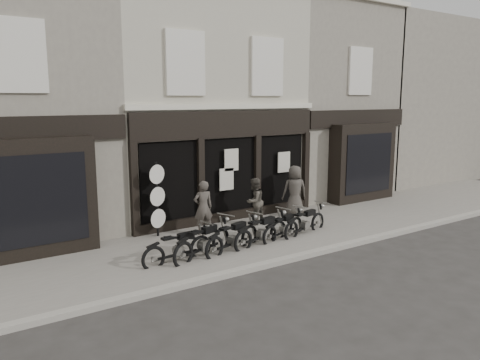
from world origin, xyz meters
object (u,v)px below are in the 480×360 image
motorcycle_4 (284,229)px  motorcycle_2 (233,240)px  motorcycle_1 (204,244)px  motorcycle_5 (305,225)px  motorcycle_0 (179,250)px  man_right (295,191)px  man_left (203,208)px  man_centre (254,201)px  motorcycle_3 (262,234)px  advert_sign_post (157,202)px

motorcycle_4 → motorcycle_2: bearing=168.9°
motorcycle_1 → motorcycle_5: motorcycle_1 is taller
motorcycle_1 → motorcycle_2: 0.93m
motorcycle_0 → motorcycle_1: motorcycle_1 is taller
motorcycle_0 → man_right: (5.64, 2.00, 0.64)m
man_left → man_centre: man_left is taller
motorcycle_3 → man_left: 2.11m
motorcycle_0 → man_centre: (3.73, 1.82, 0.51)m
motorcycle_3 → motorcycle_4: size_ratio=1.11×
motorcycle_2 → motorcycle_4: motorcycle_2 is taller
motorcycle_1 → motorcycle_4: (2.87, 0.11, -0.05)m
motorcycle_4 → motorcycle_1: bearing=166.8°
motorcycle_2 → motorcycle_5: 2.79m
motorcycle_5 → man_left: man_left is taller
motorcycle_0 → man_centre: size_ratio=1.33×
motorcycle_5 → man_left: bearing=134.8°
motorcycle_0 → motorcycle_5: motorcycle_0 is taller
motorcycle_5 → motorcycle_1: bearing=168.3°
man_centre → advert_sign_post: advert_sign_post is taller
motorcycle_4 → motorcycle_5: (0.86, -0.02, 0.01)m
motorcycle_1 → man_left: size_ratio=1.28×
motorcycle_3 → advert_sign_post: (-2.21, 2.39, 0.77)m
motorcycle_0 → motorcycle_1: bearing=-7.5°
motorcycle_0 → motorcycle_2: (1.66, -0.06, 0.01)m
motorcycle_4 → man_right: (2.04, 1.91, 0.65)m
motorcycle_1 → motorcycle_3: bearing=-20.4°
motorcycle_0 → motorcycle_3: (2.67, -0.05, 0.02)m
motorcycle_2 → motorcycle_5: (2.79, 0.13, -0.02)m
motorcycle_1 → motorcycle_2: size_ratio=1.02×
man_right → motorcycle_4: bearing=64.1°
motorcycle_2 → motorcycle_3: size_ratio=0.98×
motorcycle_0 → motorcycle_2: size_ratio=0.99×
motorcycle_2 → man_centre: (2.07, 1.88, 0.50)m
motorcycle_1 → motorcycle_2: bearing=-22.0°
man_centre → motorcycle_3: bearing=39.0°
motorcycle_3 → motorcycle_2: bearing=170.1°
motorcycle_2 → advert_sign_post: (-1.20, 2.40, 0.77)m
motorcycle_0 → motorcycle_3: motorcycle_3 is taller
man_left → man_right: 3.91m
motorcycle_3 → advert_sign_post: size_ratio=0.89×
motorcycle_1 → motorcycle_2: (0.93, -0.04, -0.02)m
motorcycle_1 → motorcycle_4: bearing=-17.6°
motorcycle_0 → man_centre: bearing=20.6°
motorcycle_4 → man_left: (-1.86, 1.68, 0.59)m
advert_sign_post → man_right: bearing=-21.8°
man_centre → man_right: (1.91, 0.18, 0.12)m
man_centre → advert_sign_post: 3.32m
motorcycle_1 → advert_sign_post: bearing=76.7°
man_left → man_centre: 1.99m
motorcycle_1 → man_right: 5.34m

